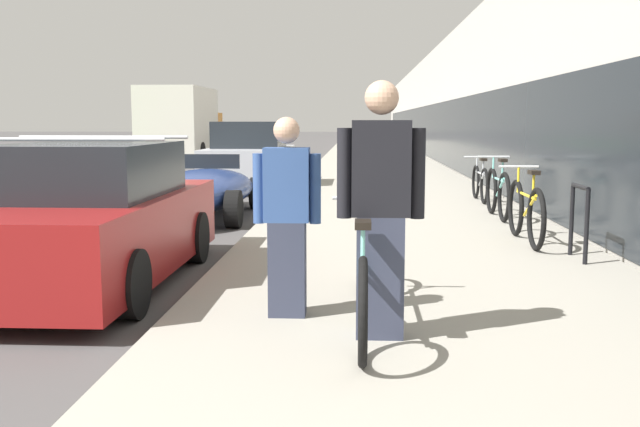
# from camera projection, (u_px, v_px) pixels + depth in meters

# --- Properties ---
(sidewalk_slab) EXTENTS (4.48, 70.00, 0.12)m
(sidewalk_slab) POSITION_uv_depth(u_px,v_px,m) (379.00, 169.00, 24.15)
(sidewalk_slab) COLOR gray
(sidewalk_slab) RESTS_ON ground
(storefront_facade) EXTENTS (10.01, 70.00, 4.55)m
(storefront_facade) POSITION_uv_depth(u_px,v_px,m) (540.00, 107.00, 31.40)
(storefront_facade) COLOR #BCB7AD
(storefront_facade) RESTS_ON ground
(lawn_strip) EXTENTS (4.14, 70.00, 0.03)m
(lawn_strip) POSITION_uv_depth(u_px,v_px,m) (76.00, 162.00, 28.78)
(lawn_strip) COLOR #3D7533
(lawn_strip) RESTS_ON ground
(tandem_bicycle) EXTENTS (0.52, 2.72, 0.89)m
(tandem_bicycle) POSITION_uv_depth(u_px,v_px,m) (362.00, 274.00, 5.47)
(tandem_bicycle) COLOR black
(tandem_bicycle) RESTS_ON sidewalk_slab
(person_rider) EXTENTS (0.62, 0.24, 1.83)m
(person_rider) POSITION_uv_depth(u_px,v_px,m) (381.00, 210.00, 5.05)
(person_rider) COLOR #33384C
(person_rider) RESTS_ON sidewalk_slab
(person_bystander) EXTENTS (0.54, 0.21, 1.58)m
(person_bystander) POSITION_uv_depth(u_px,v_px,m) (287.00, 217.00, 5.62)
(person_bystander) COLOR #33384C
(person_bystander) RESTS_ON sidewalk_slab
(bike_rack_hoop) EXTENTS (0.05, 0.60, 0.84)m
(bike_rack_hoop) POSITION_uv_depth(u_px,v_px,m) (579.00, 214.00, 7.96)
(bike_rack_hoop) COLOR black
(bike_rack_hoop) RESTS_ON sidewalk_slab
(cruiser_bike_nearest) EXTENTS (0.52, 1.89, 0.96)m
(cruiser_bike_nearest) POSITION_uv_depth(u_px,v_px,m) (526.00, 212.00, 9.07)
(cruiser_bike_nearest) COLOR black
(cruiser_bike_nearest) RESTS_ON sidewalk_slab
(cruiser_bike_middle) EXTENTS (0.52, 1.81, 0.98)m
(cruiser_bike_middle) POSITION_uv_depth(u_px,v_px,m) (498.00, 193.00, 11.44)
(cruiser_bike_middle) COLOR black
(cruiser_bike_middle) RESTS_ON sidewalk_slab
(cruiser_bike_farthest) EXTENTS (0.52, 1.66, 0.86)m
(cruiser_bike_farthest) POSITION_uv_depth(u_px,v_px,m) (480.00, 182.00, 13.83)
(cruiser_bike_farthest) COLOR black
(cruiser_bike_farthest) RESTS_ON sidewalk_slab
(parked_sedan_curbside) EXTENTS (1.82, 4.07, 1.51)m
(parked_sedan_curbside) POSITION_uv_depth(u_px,v_px,m) (91.00, 221.00, 7.21)
(parked_sedan_curbside) COLOR maroon
(parked_sedan_curbside) RESTS_ON ground
(vintage_roadster_curbside) EXTENTS (1.79, 4.35, 1.07)m
(vintage_roadster_curbside) POSITION_uv_depth(u_px,v_px,m) (201.00, 190.00, 12.40)
(vintage_roadster_curbside) COLOR navy
(vintage_roadster_curbside) RESTS_ON ground
(parked_sedan_far) EXTENTS (1.94, 4.04, 1.66)m
(parked_sedan_far) POSITION_uv_depth(u_px,v_px,m) (250.00, 159.00, 17.57)
(parked_sedan_far) COLOR silver
(parked_sedan_far) RESTS_ON ground
(moving_truck) EXTENTS (2.47, 6.16, 3.03)m
(moving_truck) POSITION_uv_depth(u_px,v_px,m) (181.00, 125.00, 29.77)
(moving_truck) COLOR orange
(moving_truck) RESTS_ON ground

